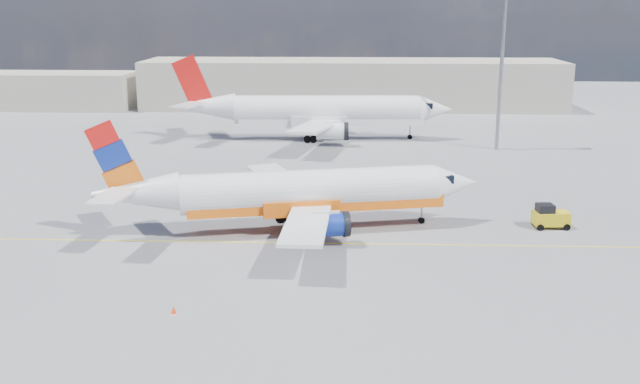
{
  "coord_description": "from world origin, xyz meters",
  "views": [
    {
      "loc": [
        4.46,
        -46.64,
        16.95
      ],
      "look_at": [
        2.39,
        4.53,
        3.5
      ],
      "focal_mm": 40.0,
      "sensor_mm": 36.0,
      "label": 1
    }
  ],
  "objects_px": {
    "main_jet": "(298,192)",
    "gse_tug": "(550,217)",
    "traffic_cone": "(174,310)",
    "second_jet": "(318,111)"
  },
  "relations": [
    {
      "from": "main_jet",
      "to": "gse_tug",
      "type": "height_order",
      "value": "main_jet"
    },
    {
      "from": "main_jet",
      "to": "gse_tug",
      "type": "relative_size",
      "value": 10.75
    },
    {
      "from": "main_jet",
      "to": "gse_tug",
      "type": "distance_m",
      "value": 19.81
    },
    {
      "from": "traffic_cone",
      "to": "main_jet",
      "type": "bearing_deg",
      "value": 69.25
    },
    {
      "from": "second_jet",
      "to": "gse_tug",
      "type": "distance_m",
      "value": 42.49
    },
    {
      "from": "second_jet",
      "to": "gse_tug",
      "type": "height_order",
      "value": "second_jet"
    },
    {
      "from": "main_jet",
      "to": "traffic_cone",
      "type": "height_order",
      "value": "main_jet"
    },
    {
      "from": "main_jet",
      "to": "gse_tug",
      "type": "bearing_deg",
      "value": -8.59
    },
    {
      "from": "main_jet",
      "to": "gse_tug",
      "type": "xyz_separation_m",
      "value": [
        19.64,
        1.39,
        -2.13
      ]
    },
    {
      "from": "gse_tug",
      "to": "traffic_cone",
      "type": "xyz_separation_m",
      "value": [
        -25.64,
        -17.22,
        -0.66
      ]
    }
  ]
}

